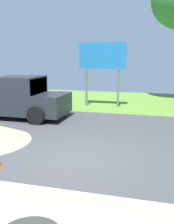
# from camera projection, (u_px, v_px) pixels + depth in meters

# --- Properties ---
(ground_plane) EXTENTS (40.00, 22.00, 0.20)m
(ground_plane) POSITION_uv_depth(u_px,v_px,m) (99.00, 131.00, 9.95)
(ground_plane) COLOR #424244
(pickup_truck) EXTENTS (5.20, 2.28, 1.88)m
(pickup_truck) POSITION_uv_depth(u_px,v_px,m) (12.00, 98.00, 11.96)
(pickup_truck) COLOR #23282D
(pickup_truck) RESTS_ON ground_plane
(roadside_billboard) EXTENTS (2.60, 0.12, 3.50)m
(roadside_billboard) POSITION_uv_depth(u_px,v_px,m) (102.00, 60.00, 14.17)
(roadside_billboard) COLOR slate
(roadside_billboard) RESTS_ON ground_plane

